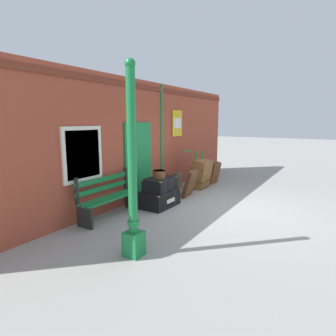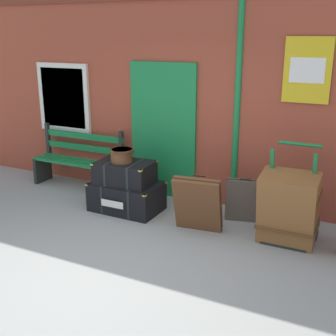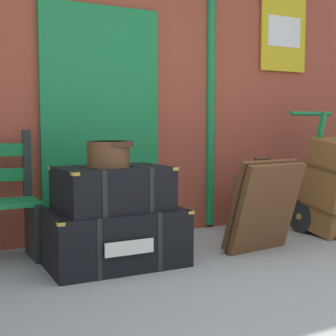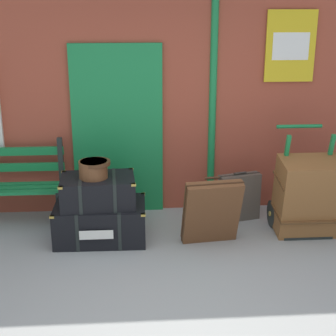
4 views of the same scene
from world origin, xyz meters
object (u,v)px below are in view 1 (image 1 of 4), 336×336
steamer_trunk_base (160,198)px  large_brown_trunk (201,174)px  porters_trolley (196,179)px  suitcase_beige (214,173)px  round_hatbox (159,174)px  suitcase_tan (178,181)px  platform_bench (109,198)px  suitcase_cream (190,183)px  lamp_post (133,185)px  steamer_trunk_middle (159,184)px

steamer_trunk_base → large_brown_trunk: large_brown_trunk is taller
porters_trolley → suitcase_beige: size_ratio=1.56×
round_hatbox → suitcase_tan: size_ratio=0.55×
platform_bench → suitcase_cream: size_ratio=2.04×
suitcase_cream → steamer_trunk_base: bearing=169.3°
suitcase_tan → large_brown_trunk: bearing=-34.4°
steamer_trunk_base → porters_trolley: 2.34m
platform_bench → round_hatbox: platform_bench is taller
lamp_post → large_brown_trunk: lamp_post is taller
large_brown_trunk → suitcase_tan: size_ratio=1.51×
platform_bench → suitcase_beige: size_ratio=2.10×
round_hatbox → porters_trolley: porters_trolley is taller
steamer_trunk_middle → suitcase_cream: (1.23, -0.22, -0.20)m
large_brown_trunk → suitcase_cream: (-1.12, -0.18, -0.08)m
large_brown_trunk → suitcase_cream: large_brown_trunk is taller
steamer_trunk_base → suitcase_cream: suitcase_cream is taller
platform_bench → porters_trolley: bearing=-6.5°
porters_trolley → lamp_post: bearing=-165.6°
steamer_trunk_middle → large_brown_trunk: size_ratio=0.89×
platform_bench → steamer_trunk_middle: bearing=-23.7°
round_hatbox → steamer_trunk_middle: bearing=21.2°
suitcase_tan → steamer_trunk_base: bearing=-166.0°
suitcase_beige → suitcase_tan: suitcase_beige is taller
steamer_trunk_base → suitcase_tan: bearing=14.0°
lamp_post → suitcase_cream: lamp_post is taller
suitcase_cream → suitcase_beige: bearing=2.7°
steamer_trunk_middle → suitcase_cream: size_ratio=1.07×
steamer_trunk_base → round_hatbox: round_hatbox is taller
porters_trolley → suitcase_tan: (-0.68, 0.29, 0.02)m
steamer_trunk_middle → porters_trolley: size_ratio=0.71×
round_hatbox → suitcase_beige: round_hatbox is taller
steamer_trunk_middle → suitcase_beige: (3.19, -0.13, -0.21)m
steamer_trunk_base → suitcase_tan: suitcase_tan is taller
platform_bench → round_hatbox: bearing=-24.8°
round_hatbox → suitcase_tan: round_hatbox is taller
lamp_post → porters_trolley: 5.00m
round_hatbox → suitcase_tan: bearing=14.4°
porters_trolley → steamer_trunk_base: bearing=-176.9°
steamer_trunk_middle → round_hatbox: round_hatbox is taller
suitcase_beige → suitcase_tan: size_ratio=1.22×
steamer_trunk_base → steamer_trunk_middle: (-0.01, -0.01, 0.37)m
round_hatbox → suitcase_beige: (3.23, -0.12, -0.47)m
large_brown_trunk → suitcase_beige: bearing=-6.0°
porters_trolley → suitcase_beige: porters_trolley is taller
steamer_trunk_middle → round_hatbox: size_ratio=2.44×
steamer_trunk_middle → suitcase_tan: steamer_trunk_middle is taller
steamer_trunk_middle → porters_trolley: bearing=3.3°
suitcase_beige → porters_trolley: bearing=162.5°
large_brown_trunk → suitcase_cream: bearing=-170.8°
round_hatbox → steamer_trunk_base: bearing=26.4°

